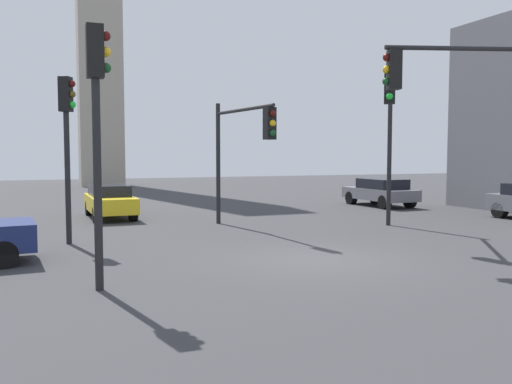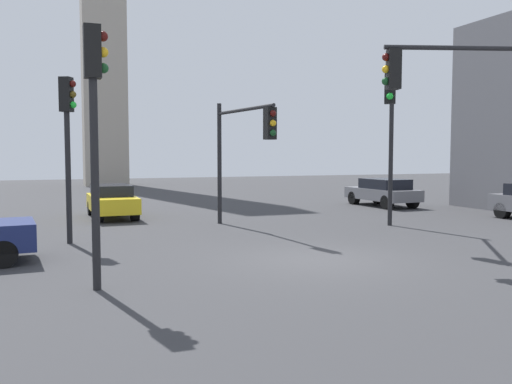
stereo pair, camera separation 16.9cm
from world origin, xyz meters
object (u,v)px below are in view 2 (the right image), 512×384
traffic_light_0 (470,100)px  traffic_light_3 (68,128)px  traffic_light_1 (391,115)px  traffic_light_4 (94,107)px  traffic_light_2 (244,138)px  car_3 (383,192)px  car_1 (112,200)px

traffic_light_0 → traffic_light_3: traffic_light_0 is taller
traffic_light_0 → traffic_light_1: (0.48, 4.22, -0.11)m
traffic_light_3 → traffic_light_4: (0.33, -6.00, 0.15)m
traffic_light_2 → car_3: (9.34, 5.70, -2.46)m
traffic_light_3 → car_3: 16.62m
traffic_light_1 → traffic_light_2: traffic_light_1 is taller
traffic_light_3 → traffic_light_4: bearing=-59.3°
car_1 → car_3: 13.23m
traffic_light_3 → car_1: size_ratio=1.18×
traffic_light_4 → car_3: size_ratio=1.21×
car_1 → car_3: size_ratio=0.98×
traffic_light_0 → traffic_light_1: traffic_light_0 is taller
traffic_light_4 → car_1: bearing=83.0°
traffic_light_1 → traffic_light_2: bearing=-82.2°
traffic_light_3 → traffic_light_4: traffic_light_4 is taller
traffic_light_3 → traffic_light_0: bearing=-2.9°
traffic_light_3 → car_1: 7.02m
traffic_light_0 → car_1: traffic_light_0 is taller
traffic_light_3 → traffic_light_1: bearing=19.6°
car_3 → traffic_light_1: bearing=144.8°
traffic_light_0 → traffic_light_4: bearing=19.1°
car_1 → traffic_light_3: bearing=-18.0°
traffic_light_3 → traffic_light_2: bearing=35.7°
traffic_light_0 → traffic_light_4: (-9.27, -0.36, -0.46)m
traffic_light_0 → car_3: 13.72m
traffic_light_0 → traffic_light_2: size_ratio=1.25×
car_3 → traffic_light_4: bearing=127.2°
traffic_light_1 → car_1: 11.69m
traffic_light_3 → car_1: bearing=101.2°
traffic_light_2 → traffic_light_4: bearing=-45.0°
traffic_light_0 → traffic_light_2: traffic_light_0 is taller
traffic_light_3 → traffic_light_4: size_ratio=0.95×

